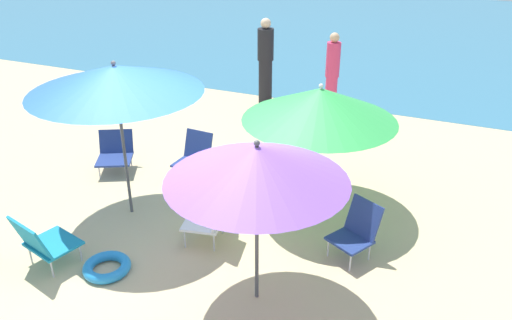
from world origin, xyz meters
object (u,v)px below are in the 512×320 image
(umbrella_green, at_px, (320,104))
(beach_chair_b, at_px, (115,152))
(beach_chair_a, at_px, (43,241))
(beach_chair_d, at_px, (212,216))
(beach_chair_c, at_px, (357,229))
(umbrella_purple, at_px, (257,164))
(person_a, at_px, (332,75))
(person_b, at_px, (265,61))
(swim_ring, at_px, (107,267))
(umbrella_blue, at_px, (115,79))
(beach_chair_e, at_px, (194,154))

(umbrella_green, relative_size, beach_chair_b, 2.64)
(beach_chair_a, bearing_deg, beach_chair_d, -37.26)
(beach_chair_a, xyz_separation_m, beach_chair_c, (3.24, 1.63, 0.00))
(umbrella_purple, relative_size, beach_chair_c, 2.67)
(beach_chair_c, distance_m, person_a, 4.58)
(beach_chair_b, relative_size, beach_chair_d, 1.11)
(beach_chair_c, xyz_separation_m, person_b, (-3.02, 4.56, 0.54))
(beach_chair_a, relative_size, person_a, 0.42)
(beach_chair_a, relative_size, swim_ring, 1.27)
(umbrella_blue, relative_size, umbrella_green, 1.06)
(umbrella_blue, distance_m, beach_chair_b, 2.12)
(umbrella_green, relative_size, person_a, 1.22)
(beach_chair_c, distance_m, beach_chair_e, 3.02)
(umbrella_green, distance_m, beach_chair_e, 2.33)
(umbrella_purple, distance_m, beach_chair_e, 3.28)
(umbrella_purple, distance_m, person_b, 6.17)
(umbrella_purple, relative_size, beach_chair_d, 2.65)
(beach_chair_c, xyz_separation_m, beach_chair_e, (-2.80, 1.11, -0.04))
(beach_chair_c, height_order, swim_ring, beach_chair_c)
(umbrella_green, relative_size, person_b, 1.15)
(umbrella_blue, height_order, beach_chair_e, umbrella_blue)
(beach_chair_d, xyz_separation_m, person_a, (0.17, 4.72, 0.48))
(beach_chair_a, distance_m, person_b, 6.22)
(beach_chair_a, bearing_deg, umbrella_purple, -64.04)
(umbrella_blue, xyz_separation_m, swim_ring, (0.50, -1.19, -1.84))
(umbrella_blue, xyz_separation_m, person_b, (0.03, 4.80, -1.00))
(umbrella_green, xyz_separation_m, swim_ring, (-1.75, -2.38, -1.43))
(umbrella_green, xyz_separation_m, beach_chair_c, (0.80, -0.95, -1.13))
(beach_chair_e, height_order, swim_ring, beach_chair_e)
(beach_chair_b, xyz_separation_m, person_a, (2.51, 3.54, 0.56))
(umbrella_blue, bearing_deg, umbrella_purple, -21.85)
(person_a, relative_size, person_b, 0.94)
(person_a, relative_size, swim_ring, 3.05)
(beach_chair_b, height_order, beach_chair_d, beach_chair_d)
(beach_chair_a, bearing_deg, person_a, -1.46)
(beach_chair_e, distance_m, swim_ring, 2.57)
(umbrella_purple, relative_size, umbrella_green, 0.91)
(umbrella_green, distance_m, beach_chair_b, 3.45)
(umbrella_purple, distance_m, beach_chair_b, 3.98)
(beach_chair_b, xyz_separation_m, beach_chair_e, (1.23, 0.36, 0.03))
(beach_chair_a, relative_size, person_b, 0.39)
(person_b, height_order, swim_ring, person_b)
(beach_chair_c, bearing_deg, umbrella_purple, -6.19)
(beach_chair_d, relative_size, person_a, 0.42)
(umbrella_green, distance_m, swim_ring, 3.28)
(umbrella_blue, distance_m, beach_chair_c, 3.42)
(beach_chair_e, relative_size, swim_ring, 1.19)
(beach_chair_a, height_order, beach_chair_c, beach_chair_a)
(beach_chair_e, bearing_deg, beach_chair_c, 72.14)
(beach_chair_e, height_order, person_b, person_b)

